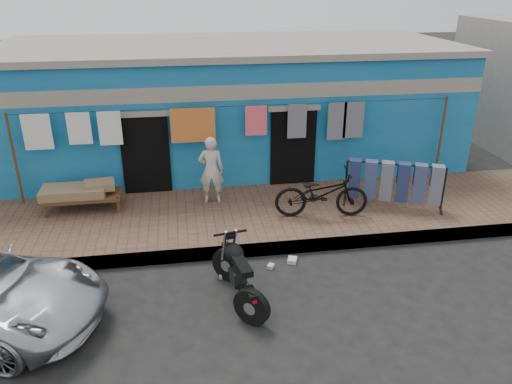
% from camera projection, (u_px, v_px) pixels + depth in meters
% --- Properties ---
extents(ground, '(80.00, 80.00, 0.00)m').
position_uv_depth(ground, '(275.00, 302.00, 8.30)').
color(ground, black).
rests_on(ground, ground).
extents(sidewalk, '(28.00, 3.00, 0.25)m').
position_uv_depth(sidewalk, '(249.00, 217.00, 10.97)').
color(sidewalk, brown).
rests_on(sidewalk, ground).
extents(curb, '(28.00, 0.10, 0.25)m').
position_uv_depth(curb, '(260.00, 250.00, 9.66)').
color(curb, gray).
rests_on(curb, ground).
extents(building, '(12.20, 5.20, 3.36)m').
position_uv_depth(building, '(228.00, 104.00, 13.96)').
color(building, '#166095').
rests_on(building, ground).
extents(clothesline, '(10.06, 0.06, 2.10)m').
position_uv_depth(clothesline, '(215.00, 128.00, 11.35)').
color(clothesline, brown).
rests_on(clothesline, sidewalk).
extents(seated_person, '(0.59, 0.43, 1.54)m').
position_uv_depth(seated_person, '(211.00, 170.00, 11.12)').
color(seated_person, beige).
rests_on(seated_person, sidewalk).
extents(bicycle, '(2.02, 0.92, 1.26)m').
position_uv_depth(bicycle, '(322.00, 189.00, 10.50)').
color(bicycle, black).
rests_on(bicycle, sidewalk).
extents(motorcycle, '(1.15, 1.84, 1.06)m').
position_uv_depth(motorcycle, '(239.00, 273.00, 8.16)').
color(motorcycle, black).
rests_on(motorcycle, ground).
extents(charpoy, '(1.73, 0.83, 0.58)m').
position_uv_depth(charpoy, '(83.00, 197.00, 10.94)').
color(charpoy, brown).
rests_on(charpoy, sidewalk).
extents(jeans_rack, '(2.51, 1.96, 1.06)m').
position_uv_depth(jeans_rack, '(394.00, 184.00, 11.00)').
color(jeans_rack, black).
rests_on(jeans_rack, sidewalk).
extents(litter_a, '(0.21, 0.18, 0.09)m').
position_uv_depth(litter_a, '(224.00, 274.00, 9.00)').
color(litter_a, silver).
rests_on(litter_a, ground).
extents(litter_b, '(0.16, 0.17, 0.07)m').
position_uv_depth(litter_b, '(271.00, 266.00, 9.27)').
color(litter_b, silver).
rests_on(litter_b, ground).
extents(litter_c, '(0.23, 0.25, 0.08)m').
position_uv_depth(litter_c, '(292.00, 260.00, 9.46)').
color(litter_c, silver).
rests_on(litter_c, ground).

